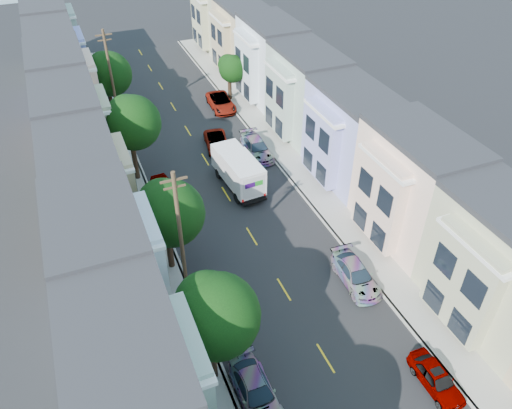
{
  "coord_description": "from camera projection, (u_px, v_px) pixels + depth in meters",
  "views": [
    {
      "loc": [
        -10.72,
        -21.2,
        25.72
      ],
      "look_at": [
        0.77,
        7.02,
        2.2
      ],
      "focal_mm": 35.0,
      "sensor_mm": 36.0,
      "label": 1
    }
  ],
  "objects": [
    {
      "name": "parked_right_d",
      "position": [
        221.0,
        103.0,
        55.65
      ],
      "size": [
        2.73,
        5.44,
        1.48
      ],
      "primitive_type": "imported",
      "rotation": [
        0.0,
        0.0,
        -0.05
      ],
      "color": "#0A0D3D",
      "rests_on": "ground"
    },
    {
      "name": "road_slab",
      "position": [
        215.0,
        176.0,
        45.45
      ],
      "size": [
        12.0,
        70.0,
        0.02
      ],
      "primitive_type": "cube",
      "color": "black",
      "rests_on": "ground"
    },
    {
      "name": "curb_left",
      "position": [
        149.0,
        190.0,
        43.6
      ],
      "size": [
        0.3,
        70.0,
        0.15
      ],
      "primitive_type": "cube",
      "color": "gray",
      "rests_on": "ground"
    },
    {
      "name": "tree_c",
      "position": [
        169.0,
        214.0,
        33.36
      ],
      "size": [
        4.7,
        4.7,
        7.21
      ],
      "color": "black",
      "rests_on": "ground"
    },
    {
      "name": "tree_e",
      "position": [
        108.0,
        74.0,
        52.28
      ],
      "size": [
        4.7,
        4.7,
        6.97
      ],
      "color": "black",
      "rests_on": "ground"
    },
    {
      "name": "tree_b",
      "position": [
        215.0,
        317.0,
        26.0
      ],
      "size": [
        4.7,
        4.7,
        7.57
      ],
      "color": "black",
      "rests_on": "ground"
    },
    {
      "name": "sidewalk_left",
      "position": [
        135.0,
        193.0,
        43.21
      ],
      "size": [
        2.6,
        70.0,
        0.15
      ],
      "primitive_type": "cube",
      "color": "gray",
      "rests_on": "ground"
    },
    {
      "name": "tree_far_r",
      "position": [
        232.0,
        69.0,
        55.76
      ],
      "size": [
        3.1,
        3.1,
        5.23
      ],
      "color": "black",
      "rests_on": "ground"
    },
    {
      "name": "parked_left_b",
      "position": [
        256.0,
        391.0,
        27.55
      ],
      "size": [
        2.01,
        4.71,
        1.41
      ],
      "primitive_type": "imported",
      "rotation": [
        0.0,
        0.0,
        0.01
      ],
      "color": "black",
      "rests_on": "ground"
    },
    {
      "name": "parked_right_c",
      "position": [
        257.0,
        148.0,
        47.91
      ],
      "size": [
        2.34,
        5.17,
        1.53
      ],
      "primitive_type": "imported",
      "rotation": [
        0.0,
        0.0,
        -0.04
      ],
      "color": "black",
      "rests_on": "ground"
    },
    {
      "name": "parked_right_b",
      "position": [
        356.0,
        275.0,
        34.6
      ],
      "size": [
        2.22,
        4.81,
        1.41
      ],
      "primitive_type": "imported",
      "rotation": [
        0.0,
        0.0,
        -0.05
      ],
      "color": "silver",
      "rests_on": "ground"
    },
    {
      "name": "centerline",
      "position": [
        215.0,
        176.0,
        45.45
      ],
      "size": [
        0.12,
        70.0,
        0.01
      ],
      "primitive_type": "cube",
      "color": "gold",
      "rests_on": "ground"
    },
    {
      "name": "parked_left_c",
      "position": [
        224.0,
        319.0,
        31.45
      ],
      "size": [
        2.11,
        4.78,
        1.51
      ],
      "primitive_type": "imported",
      "rotation": [
        0.0,
        0.0,
        -0.07
      ],
      "color": "#A2A4AC",
      "rests_on": "ground"
    },
    {
      "name": "ground",
      "position": [
        284.0,
        290.0,
        34.46
      ],
      "size": [
        160.0,
        160.0,
        0.0
      ],
      "primitive_type": "plane",
      "color": "black",
      "rests_on": "ground"
    },
    {
      "name": "parked_left_d",
      "position": [
        166.0,
        190.0,
        42.43
      ],
      "size": [
        2.15,
        4.76,
        1.5
      ],
      "primitive_type": "imported",
      "rotation": [
        0.0,
        0.0,
        0.08
      ],
      "color": "maroon",
      "rests_on": "ground"
    },
    {
      "name": "sidewalk_right",
      "position": [
        288.0,
        159.0,
        47.6
      ],
      "size": [
        2.6,
        70.0,
        0.15
      ],
      "primitive_type": "cube",
      "color": "gray",
      "rests_on": "ground"
    },
    {
      "name": "lead_sedan",
      "position": [
        217.0,
        142.0,
        48.95
      ],
      "size": [
        2.86,
        4.95,
        1.3
      ],
      "primitive_type": "imported",
      "rotation": [
        0.0,
        0.0,
        -0.16
      ],
      "color": "black",
      "rests_on": "ground"
    },
    {
      "name": "fedex_truck",
      "position": [
        238.0,
        170.0,
        43.18
      ],
      "size": [
        2.46,
        6.4,
        3.07
      ],
      "rotation": [
        0.0,
        0.0,
        0.07
      ],
      "color": "silver",
      "rests_on": "ground"
    },
    {
      "name": "utility_pole_near",
      "position": [
        181.0,
        239.0,
        30.89
      ],
      "size": [
        1.6,
        0.26,
        10.0
      ],
      "color": "#42301E",
      "rests_on": "ground"
    },
    {
      "name": "curb_right",
      "position": [
        276.0,
        162.0,
        47.21
      ],
      "size": [
        0.3,
        70.0,
        0.15
      ],
      "primitive_type": "cube",
      "color": "gray",
      "rests_on": "ground"
    },
    {
      "name": "parked_right_a",
      "position": [
        436.0,
        378.0,
        28.23
      ],
      "size": [
        1.57,
        4.08,
        1.32
      ],
      "primitive_type": "imported",
      "rotation": [
        0.0,
        0.0,
        -0.0
      ],
      "color": "#333335",
      "rests_on": "ground"
    },
    {
      "name": "tree_d",
      "position": [
        132.0,
        123.0,
        41.78
      ],
      "size": [
        4.7,
        4.7,
        7.96
      ],
      "color": "black",
      "rests_on": "ground"
    },
    {
      "name": "utility_pole_far",
      "position": [
        112.0,
        79.0,
        49.95
      ],
      "size": [
        1.6,
        0.26,
        10.0
      ],
      "color": "#42301E",
      "rests_on": "ground"
    },
    {
      "name": "townhouse_row_right",
      "position": [
        323.0,
        152.0,
        48.78
      ],
      "size": [
        5.0,
        70.0,
        8.5
      ],
      "primitive_type": "cube",
      "color": "#989BDC",
      "rests_on": "ground"
    },
    {
      "name": "townhouse_row_left",
      "position": [
        90.0,
        204.0,
        42.12
      ],
      "size": [
        5.0,
        70.0,
        8.5
      ],
      "primitive_type": "cube",
      "color": "#989BDC",
      "rests_on": "ground"
    }
  ]
}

